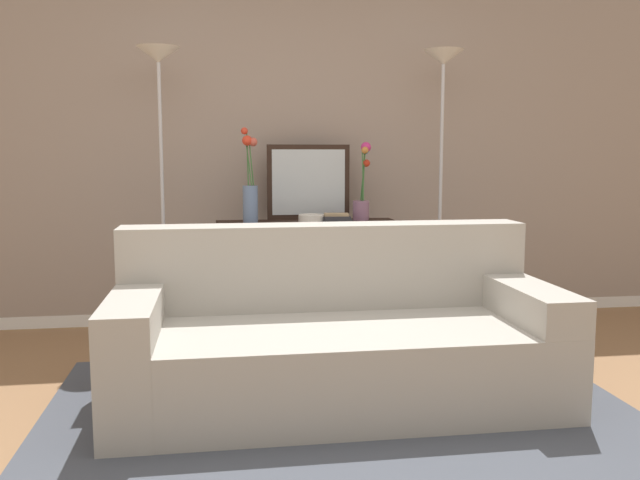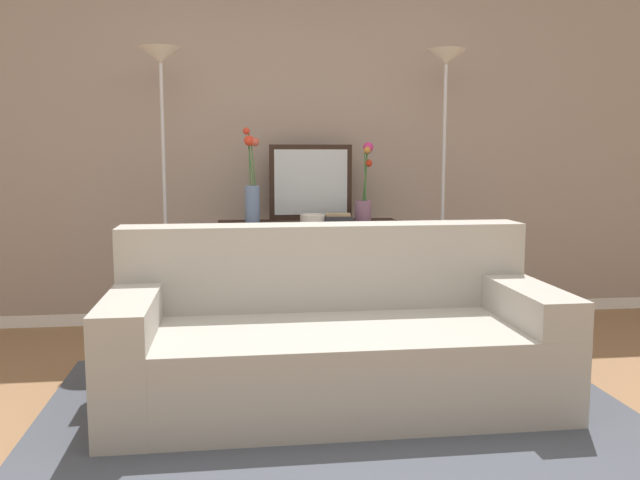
% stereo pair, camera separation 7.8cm
% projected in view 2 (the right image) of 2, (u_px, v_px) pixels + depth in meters
% --- Properties ---
extents(ground_plane, '(16.00, 16.00, 0.02)m').
position_uv_depth(ground_plane, '(325.00, 451.00, 2.88)').
color(ground_plane, '#936B47').
extents(back_wall, '(12.00, 0.15, 2.68)m').
position_uv_depth(back_wall, '(282.00, 144.00, 5.02)').
color(back_wall, white).
rests_on(back_wall, ground).
extents(area_rug, '(2.89, 1.91, 0.01)m').
position_uv_depth(area_rug, '(337.00, 409.00, 3.31)').
color(area_rug, '#474C56').
rests_on(area_rug, ground).
extents(couch, '(2.21, 1.00, 0.88)m').
position_uv_depth(couch, '(332.00, 341.00, 3.43)').
color(couch, '#ADA89E').
rests_on(couch, ground).
extents(console_table, '(1.27, 0.36, 0.79)m').
position_uv_depth(console_table, '(309.00, 256.00, 4.74)').
color(console_table, black).
rests_on(console_table, ground).
extents(floor_lamp_left, '(0.28, 0.28, 1.96)m').
position_uv_depth(floor_lamp_left, '(162.00, 112.00, 4.43)').
color(floor_lamp_left, silver).
rests_on(floor_lamp_left, ground).
extents(floor_lamp_right, '(0.28, 0.28, 1.98)m').
position_uv_depth(floor_lamp_right, '(445.00, 112.00, 4.68)').
color(floor_lamp_right, silver).
rests_on(floor_lamp_right, ground).
extents(wall_mirror, '(0.60, 0.02, 0.54)m').
position_uv_depth(wall_mirror, '(311.00, 182.00, 4.82)').
color(wall_mirror, black).
rests_on(wall_mirror, console_table).
extents(vase_tall_flowers, '(0.11, 0.12, 0.65)m').
position_uv_depth(vase_tall_flowers, '(252.00, 191.00, 4.61)').
color(vase_tall_flowers, '#6B84AD').
rests_on(vase_tall_flowers, console_table).
extents(vase_short_flowers, '(0.13, 0.12, 0.56)m').
position_uv_depth(vase_short_flowers, '(365.00, 192.00, 4.77)').
color(vase_short_flowers, gray).
rests_on(vase_short_flowers, console_table).
extents(fruit_bowl, '(0.18, 0.18, 0.06)m').
position_uv_depth(fruit_bowl, '(313.00, 219.00, 4.59)').
color(fruit_bowl, silver).
rests_on(fruit_bowl, console_table).
extents(book_stack, '(0.21, 0.16, 0.06)m').
position_uv_depth(book_stack, '(338.00, 218.00, 4.61)').
color(book_stack, '#2D2D33').
rests_on(book_stack, console_table).
extents(book_row_under_console, '(0.34, 0.18, 0.13)m').
position_uv_depth(book_row_under_console, '(261.00, 324.00, 4.75)').
color(book_row_under_console, slate).
rests_on(book_row_under_console, ground).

